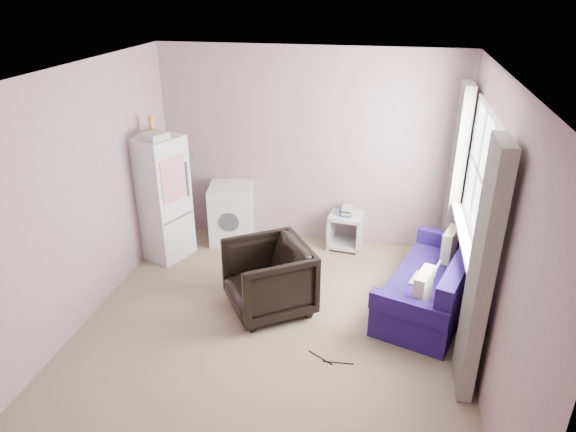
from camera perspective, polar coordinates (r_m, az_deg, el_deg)
name	(u,v)px	position (r m, az deg, el deg)	size (l,w,h in m)	color
room	(272,217)	(4.59, -1.84, -0.16)	(3.84, 4.24, 2.54)	#8B765B
armchair	(268,275)	(5.34, -2.20, -6.56)	(0.80, 0.75, 0.82)	black
fridge	(161,197)	(6.42, -13.92, 2.04)	(0.69, 0.69, 1.75)	silver
washing_machine	(232,212)	(6.78, -6.29, 0.41)	(0.64, 0.64, 0.77)	silver
side_table	(346,228)	(6.66, 6.47, -1.32)	(0.46, 0.46, 0.58)	#A8A9A5
sofa	(435,286)	(5.63, 16.02, -7.51)	(1.23, 1.81, 0.74)	navy
window_dressing	(466,217)	(5.24, 19.18, -0.08)	(0.17, 2.62, 2.18)	white
floor_cables	(329,360)	(4.91, 4.61, -15.67)	(0.43, 0.16, 0.01)	black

